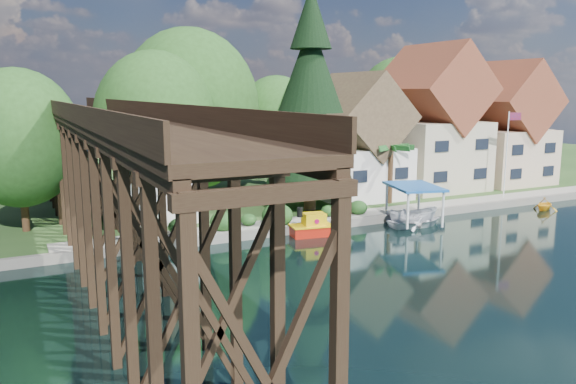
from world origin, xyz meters
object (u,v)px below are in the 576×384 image
at_px(shed, 159,175).
at_px(tugboat, 312,227).
at_px(flagpole, 509,145).
at_px(boat_canopy, 413,208).
at_px(palm_tree, 391,149).
at_px(boat_white_a, 416,220).
at_px(house_right, 503,131).
at_px(house_center, 431,127).
at_px(conifer, 310,105).
at_px(boat_yellow, 545,203).
at_px(trestle_bridge, 107,176).
at_px(house_left, 355,145).

xyz_separation_m(shed, tugboat, (8.66, -7.53, -3.20)).
distance_m(flagpole, boat_canopy, 13.63).
bearing_deg(palm_tree, boat_white_a, -108.08).
height_order(palm_tree, flagpole, flagpole).
bearing_deg(house_right, boat_white_a, -152.33).
distance_m(house_center, conifer, 16.20).
bearing_deg(house_right, flagpole, -133.94).
bearing_deg(house_right, conifer, -171.80).
relative_size(conifer, tugboat, 5.58).
bearing_deg(flagpole, boat_yellow, -78.98).
bearing_deg(boat_canopy, house_center, 45.25).
distance_m(trestle_bridge, tugboat, 14.57).
height_order(palm_tree, boat_canopy, palm_tree).
xyz_separation_m(house_center, house_right, (9.00, -0.50, -0.64)).
relative_size(tugboat, boat_canopy, 0.57).
bearing_deg(house_center, boat_canopy, -134.75).
distance_m(shed, boat_white_a, 19.27).
bearing_deg(tugboat, house_center, 27.46).
distance_m(trestle_bridge, house_left, 25.42).
bearing_deg(house_left, house_center, 3.18).
distance_m(palm_tree, boat_white_a, 7.80).
bearing_deg(trestle_bridge, boat_canopy, 2.87).
distance_m(house_center, house_right, 9.04).
bearing_deg(flagpole, boat_canopy, -166.48).
relative_size(house_right, boat_yellow, 5.31).
height_order(house_right, boat_yellow, house_right).
distance_m(conifer, flagpole, 18.70).
bearing_deg(tugboat, boat_canopy, -4.92).
height_order(house_center, flagpole, house_center).
relative_size(tugboat, boat_yellow, 1.32).
distance_m(house_right, flagpole, 9.29).
height_order(house_left, shed, house_left).
bearing_deg(house_center, boat_yellow, -73.16).
bearing_deg(boat_yellow, tugboat, 65.67).
height_order(conifer, tugboat, conifer).
xyz_separation_m(house_center, tugboat, (-18.34, -9.53, -5.79)).
height_order(trestle_bridge, boat_yellow, trestle_bridge).
bearing_deg(flagpole, palm_tree, 165.99).
height_order(flagpole, tugboat, flagpole).
distance_m(house_right, conifer, 24.95).
distance_m(shed, tugboat, 11.91).
relative_size(trestle_bridge, palm_tree, 8.38).
relative_size(trestle_bridge, house_center, 3.18).
height_order(house_right, palm_tree, house_right).
relative_size(trestle_bridge, boat_canopy, 8.19).
relative_size(house_center, palm_tree, 2.63).
relative_size(house_center, conifer, 0.80).
bearing_deg(shed, house_left, 4.77).
bearing_deg(boat_white_a, house_center, -41.82).
height_order(house_right, flagpole, house_right).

